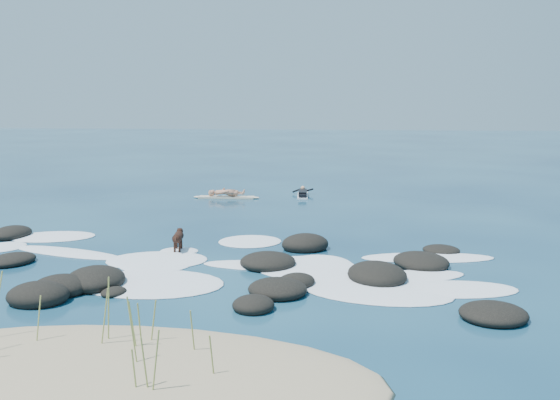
# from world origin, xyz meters

# --- Properties ---
(ground) EXTENTS (160.00, 160.00, 0.00)m
(ground) POSITION_xyz_m (0.00, 0.00, 0.00)
(ground) COLOR #0A2642
(ground) RESTS_ON ground
(sand_dune) EXTENTS (9.00, 4.40, 0.60)m
(sand_dune) POSITION_xyz_m (0.00, -8.20, 0.00)
(sand_dune) COLOR #9E8966
(sand_dune) RESTS_ON ground
(dune_grass) EXTENTS (4.14, 1.92, 1.25)m
(dune_grass) POSITION_xyz_m (-0.28, -7.96, 0.64)
(dune_grass) COLOR #909C4B
(dune_grass) RESTS_ON ground
(reef_rocks) EXTENTS (14.80, 7.60, 0.60)m
(reef_rocks) POSITION_xyz_m (0.99, -2.26, 0.12)
(reef_rocks) COLOR black
(reef_rocks) RESTS_ON ground
(breaking_foam) EXTENTS (14.77, 7.16, 0.12)m
(breaking_foam) POSITION_xyz_m (1.13, -1.37, 0.01)
(breaking_foam) COLOR white
(breaking_foam) RESTS_ON ground
(standing_surfer_rig) EXTENTS (2.94, 0.59, 1.68)m
(standing_surfer_rig) POSITION_xyz_m (-1.59, 9.93, 0.66)
(standing_surfer_rig) COLOR beige
(standing_surfer_rig) RESTS_ON ground
(paddling_surfer_rig) EXTENTS (0.99, 2.20, 0.38)m
(paddling_surfer_rig) POSITION_xyz_m (1.72, 10.83, 0.13)
(paddling_surfer_rig) COLOR white
(paddling_surfer_rig) RESTS_ON ground
(dog) EXTENTS (0.33, 1.03, 0.65)m
(dog) POSITION_xyz_m (-0.99, -0.04, 0.43)
(dog) COLOR black
(dog) RESTS_ON ground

